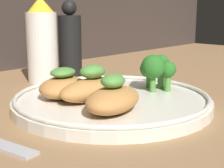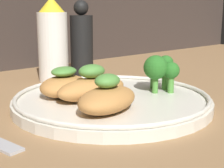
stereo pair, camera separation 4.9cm
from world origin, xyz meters
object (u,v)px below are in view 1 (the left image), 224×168
Objects in this scene: plate at (112,100)px; sauce_bottle at (42,42)px; pepper_grinder at (70,43)px; broccoli_bunch at (156,68)px.

sauce_bottle reaches higher than plate.
pepper_grinder is (6.91, -0.00, -0.73)cm from sauce_bottle.
plate is at bearing -99.49° from sauce_bottle.
broccoli_bunch is 23.76cm from pepper_grinder.
broccoli_bunch is 24.10cm from sauce_bottle.
broccoli_bunch reaches higher than plate.
plate is at bearing -115.99° from pepper_grinder.
plate is 22.88cm from sauce_bottle.
broccoli_bunch is at bearing -13.91° from plate.
plate is 1.83× the size of pepper_grinder.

